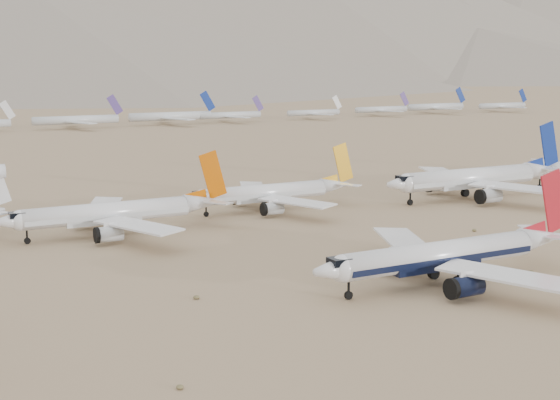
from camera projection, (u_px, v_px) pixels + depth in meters
name	position (u px, v px, depth m)	size (l,w,h in m)	color
ground	(421.00, 296.00, 117.08)	(7000.00, 7000.00, 0.00)	#80674A
main_airliner	(450.00, 254.00, 123.38)	(47.91, 46.79, 16.91)	white
row2_navy_widebody	(477.00, 178.00, 200.02)	(53.56, 52.38, 19.06)	white
row2_gold_tail	(272.00, 193.00, 184.13)	(42.54, 41.60, 15.15)	white
row2_orange_tail	(117.00, 213.00, 158.03)	(45.36, 44.37, 16.18)	white
distant_storage_row	(108.00, 119.00, 417.00)	(631.15, 63.10, 16.27)	silver
foothills	(263.00, 42.00, 1305.10)	(4637.50, 1395.00, 155.00)	slate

